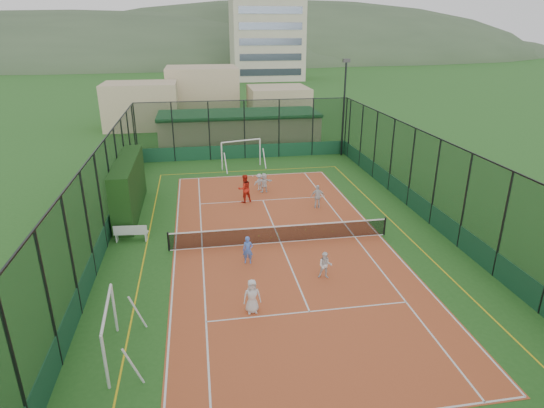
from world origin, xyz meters
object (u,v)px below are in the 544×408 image
(floodlight_ne, at_px, (344,109))
(coach, at_px, (244,188))
(clubhouse, at_px, (239,129))
(child_near_left, at_px, (252,296))
(child_near_mid, at_px, (248,250))
(child_far_back, at_px, (264,183))
(futsal_goal_far, at_px, (241,154))
(apartment_tower, at_px, (266,6))
(child_near_right, at_px, (325,265))
(child_far_left, at_px, (259,182))
(white_bench, at_px, (131,232))
(futsal_goal_near, at_px, (110,333))
(child_far_right, at_px, (318,197))

(floodlight_ne, distance_m, coach, 14.57)
(clubhouse, bearing_deg, child_near_left, -94.62)
(child_near_mid, xyz_separation_m, coach, (0.74, 8.25, 0.24))
(child_far_back, bearing_deg, futsal_goal_far, -89.68)
(apartment_tower, distance_m, child_near_left, 90.31)
(clubhouse, distance_m, child_near_right, 25.98)
(floodlight_ne, distance_m, child_near_left, 25.33)
(futsal_goal_far, relative_size, child_far_left, 2.90)
(floodlight_ne, xyz_separation_m, white_bench, (-16.40, -15.08, -3.63))
(futsal_goal_near, bearing_deg, floodlight_ne, -36.53)
(child_near_left, xyz_separation_m, child_far_left, (2.32, 14.50, -0.13))
(child_near_mid, bearing_deg, child_near_right, -20.45)
(futsal_goal_near, height_order, child_near_left, futsal_goal_near)
(white_bench, height_order, child_far_back, child_far_back)
(floodlight_ne, xyz_separation_m, futsal_goal_near, (-15.93, -24.48, -3.13))
(floodlight_ne, xyz_separation_m, apartment_tower, (3.40, 65.40, 10.88))
(child_far_left, height_order, child_far_right, child_far_right)
(child_far_right, xyz_separation_m, child_far_back, (-2.88, 3.50, -0.08))
(futsal_goal_far, xyz_separation_m, child_near_left, (-1.67, -20.29, -0.37))
(floodlight_ne, distance_m, white_bench, 22.57)
(white_bench, relative_size, child_near_mid, 1.27)
(child_near_left, distance_m, child_far_right, 11.86)
(futsal_goal_near, bearing_deg, white_bench, -0.61)
(apartment_tower, relative_size, child_near_mid, 21.86)
(floodlight_ne, xyz_separation_m, child_near_mid, (-10.55, -18.55, -3.43))
(white_bench, height_order, child_far_right, child_far_right)
(child_near_left, bearing_deg, floodlight_ne, 63.01)
(child_far_left, distance_m, child_far_back, 0.56)
(coach, bearing_deg, futsal_goal_far, -114.15)
(futsal_goal_near, xyz_separation_m, child_near_mid, (5.37, 5.93, -0.30))
(futsal_goal_far, distance_m, child_far_right, 10.48)
(floodlight_ne, height_order, child_far_back, floodlight_ne)
(white_bench, height_order, futsal_goal_near, futsal_goal_near)
(futsal_goal_far, xyz_separation_m, child_near_right, (1.91, -18.20, -0.46))
(clubhouse, distance_m, futsal_goal_near, 30.77)
(child_far_left, bearing_deg, clubhouse, -105.64)
(child_far_right, distance_m, child_far_back, 4.53)
(floodlight_ne, xyz_separation_m, futsal_goal_far, (-9.19, -2.34, -3.02))
(apartment_tower, bearing_deg, coach, -99.90)
(futsal_goal_near, xyz_separation_m, child_near_right, (8.64, 3.94, -0.35))
(child_near_mid, bearing_deg, child_far_back, 87.90)
(futsal_goal_far, xyz_separation_m, child_near_mid, (-1.36, -16.21, -0.41))
(apartment_tower, xyz_separation_m, child_near_mid, (-13.95, -83.95, -14.30))
(apartment_tower, bearing_deg, child_near_right, -97.09)
(white_bench, bearing_deg, child_far_right, 20.56)
(apartment_tower, bearing_deg, floodlight_ne, -92.98)
(futsal_goal_near, bearing_deg, child_far_right, -43.86)
(floodlight_ne, bearing_deg, white_bench, -137.41)
(futsal_goal_far, bearing_deg, child_far_left, -99.07)
(child_near_left, distance_m, child_far_left, 14.69)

